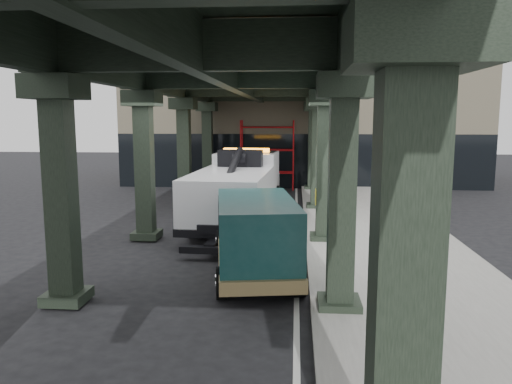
% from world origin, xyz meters
% --- Properties ---
extents(ground, '(90.00, 90.00, 0.00)m').
position_xyz_m(ground, '(0.00, 0.00, 0.00)').
color(ground, black).
rests_on(ground, ground).
extents(sidewalk, '(5.00, 40.00, 0.15)m').
position_xyz_m(sidewalk, '(4.50, 2.00, 0.07)').
color(sidewalk, gray).
rests_on(sidewalk, ground).
extents(lane_stripe, '(0.12, 38.00, 0.01)m').
position_xyz_m(lane_stripe, '(1.70, 2.00, 0.01)').
color(lane_stripe, silver).
rests_on(lane_stripe, ground).
extents(viaduct, '(7.40, 32.00, 6.40)m').
position_xyz_m(viaduct, '(-0.40, 2.00, 5.46)').
color(viaduct, black).
rests_on(viaduct, ground).
extents(building, '(22.00, 10.00, 8.00)m').
position_xyz_m(building, '(2.00, 20.00, 4.00)').
color(building, '#C6B793').
rests_on(building, ground).
extents(scaffolding, '(3.08, 0.88, 4.00)m').
position_xyz_m(scaffolding, '(0.00, 14.64, 2.11)').
color(scaffolding, '#B50E12').
rests_on(scaffolding, ground).
extents(tow_truck, '(3.09, 9.26, 3.00)m').
position_xyz_m(tow_truck, '(-0.56, 4.95, 1.46)').
color(tow_truck, black).
rests_on(tow_truck, ground).
extents(towed_van, '(2.73, 5.38, 2.09)m').
position_xyz_m(towed_van, '(0.62, -1.63, 1.12)').
color(towed_van, '#103B3B').
rests_on(towed_van, ground).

